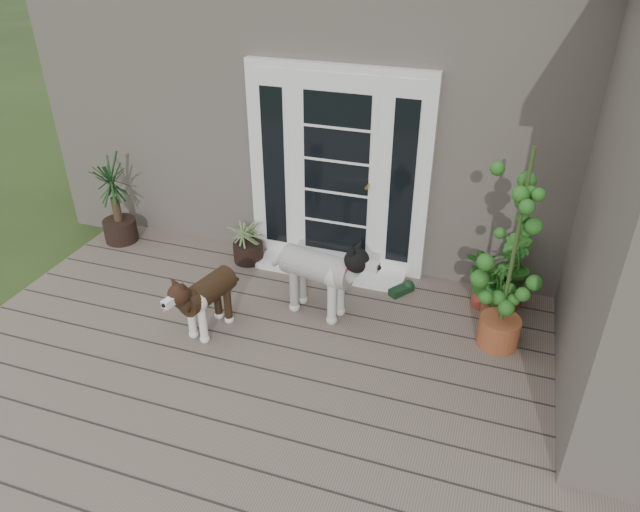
% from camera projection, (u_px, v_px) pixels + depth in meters
% --- Properties ---
extents(deck, '(6.20, 4.60, 0.12)m').
position_uv_depth(deck, '(278.00, 408.00, 4.72)').
color(deck, '#6B5B4C').
rests_on(deck, ground).
extents(house_main, '(7.40, 4.00, 3.10)m').
position_uv_depth(house_main, '(401.00, 88.00, 7.42)').
color(house_main, '#665E54').
rests_on(house_main, ground).
extents(door_unit, '(1.90, 0.14, 2.15)m').
position_uv_depth(door_unit, '(337.00, 172.00, 5.99)').
color(door_unit, white).
rests_on(door_unit, deck).
extents(door_step, '(1.60, 0.40, 0.05)m').
position_uv_depth(door_step, '(330.00, 269.00, 6.36)').
color(door_step, white).
rests_on(door_step, deck).
extents(brindle_dog, '(0.50, 0.81, 0.63)m').
position_uv_depth(brindle_dog, '(209.00, 301.00, 5.35)').
color(brindle_dog, '#392514').
rests_on(brindle_dog, deck).
extents(white_dog, '(0.97, 0.55, 0.76)m').
position_uv_depth(white_dog, '(317.00, 279.00, 5.55)').
color(white_dog, silver).
rests_on(white_dog, deck).
extents(spider_plant, '(0.68, 0.68, 0.59)m').
position_uv_depth(spider_plant, '(247.00, 237.00, 6.43)').
color(spider_plant, '#8FB770').
rests_on(spider_plant, deck).
extents(yucca, '(0.81, 0.81, 1.04)m').
position_uv_depth(yucca, '(115.00, 200.00, 6.71)').
color(yucca, black).
rests_on(yucca, deck).
extents(herb_a, '(0.67, 0.67, 0.61)m').
position_uv_depth(herb_a, '(487.00, 279.00, 5.69)').
color(herb_a, '#215217').
rests_on(herb_a, deck).
extents(herb_b, '(0.50, 0.50, 0.54)m').
position_uv_depth(herb_b, '(511.00, 280.00, 5.73)').
color(herb_b, '#1F5317').
rests_on(herb_b, deck).
extents(herb_c, '(0.42, 0.42, 0.50)m').
position_uv_depth(herb_c, '(499.00, 297.00, 5.52)').
color(herb_c, '#16501B').
rests_on(herb_c, deck).
extents(sapling, '(0.75, 0.75, 1.94)m').
position_uv_depth(sapling, '(514.00, 251.00, 4.84)').
color(sapling, '#1C641E').
rests_on(sapling, deck).
extents(clog_left, '(0.17, 0.30, 0.09)m').
position_uv_depth(clog_left, '(343.00, 283.00, 6.10)').
color(clog_left, '#173A17').
rests_on(clog_left, deck).
extents(clog_right, '(0.30, 0.34, 0.09)m').
position_uv_depth(clog_right, '(401.00, 289.00, 6.00)').
color(clog_right, black).
rests_on(clog_right, deck).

